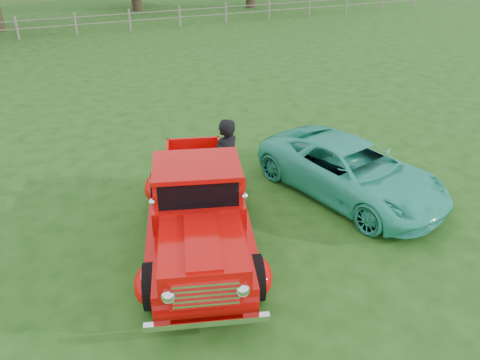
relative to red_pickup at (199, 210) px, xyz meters
name	(u,v)px	position (x,y,z in m)	size (l,w,h in m)	color
ground	(228,265)	(0.26, -0.77, -0.80)	(140.00, 140.00, 0.00)	#1B4512
distant_hills	(11,18)	(-3.82, 58.70, -5.34)	(116.00, 60.00, 18.00)	#356625
fence_line	(76,24)	(0.26, 21.23, -0.19)	(48.00, 0.12, 1.20)	slate
red_pickup	(199,210)	(0.00, 0.00, 0.00)	(3.23, 5.28, 1.78)	black
teal_sedan	(351,170)	(3.74, 0.45, -0.18)	(2.05, 4.45, 1.24)	#2FBD9D
man	(225,164)	(1.01, 1.15, 0.21)	(0.73, 0.48, 2.00)	black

